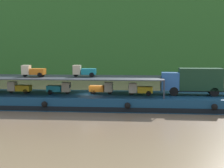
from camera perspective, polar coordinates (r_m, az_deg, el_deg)
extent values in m
plane|color=#7F664C|center=(41.22, -3.38, -3.71)|extent=(400.00, 400.00, 0.00)
cube|color=#33702D|center=(98.55, 1.79, 12.49)|extent=(125.95, 26.20, 36.92)
cube|color=navy|center=(41.11, -3.39, -2.67)|extent=(33.52, 7.90, 1.50)
cube|color=black|center=(37.30, -4.32, -4.16)|extent=(32.85, 0.06, 0.50)
sphere|color=black|center=(38.06, -11.03, -3.28)|extent=(0.65, 0.65, 0.65)
sphere|color=black|center=(36.56, 2.56, -3.55)|extent=(0.65, 0.65, 0.65)
sphere|color=black|center=(37.21, 16.47, -3.62)|extent=(0.65, 0.65, 0.65)
cube|color=#285BA3|center=(40.58, 9.51, 0.49)|extent=(2.05, 2.23, 2.00)
cube|color=#192833|center=(40.52, 8.06, 1.00)|extent=(0.11, 1.84, 0.60)
cube|color=#193823|center=(40.86, 14.29, 0.78)|extent=(4.86, 2.42, 2.50)
cube|color=black|center=(40.98, 14.24, -1.03)|extent=(6.83, 1.55, 0.20)
cylinder|color=black|center=(41.71, 9.97, -0.90)|extent=(1.01, 0.31, 1.00)
cylinder|color=black|center=(39.71, 10.13, -1.23)|extent=(1.01, 0.31, 1.00)
cylinder|color=black|center=(42.19, 16.01, -0.96)|extent=(1.01, 0.31, 1.00)
cylinder|color=black|center=(40.21, 16.46, -1.29)|extent=(1.01, 0.31, 1.00)
cylinder|color=#2D333D|center=(43.91, 8.04, 0.11)|extent=(0.16, 0.16, 2.00)
cylinder|color=#2D333D|center=(37.02, 8.53, -0.92)|extent=(0.16, 0.16, 2.00)
cube|color=#2D333D|center=(41.56, -8.59, 1.11)|extent=(24.32, 7.10, 0.10)
cube|color=gold|center=(42.85, -14.28, -0.64)|extent=(1.71, 1.21, 0.70)
cube|color=beige|center=(43.33, -16.03, -0.35)|extent=(0.91, 1.01, 1.10)
cube|color=#19232D|center=(43.49, -16.61, -0.20)|extent=(0.05, 0.85, 0.38)
cylinder|color=black|center=(43.44, -16.19, -1.07)|extent=(0.56, 0.14, 0.56)
cylinder|color=black|center=(43.25, -13.53, -1.03)|extent=(0.56, 0.14, 0.56)
cylinder|color=black|center=(42.25, -14.01, -1.20)|extent=(0.56, 0.14, 0.56)
cube|color=teal|center=(41.49, -9.40, -0.74)|extent=(1.72, 1.22, 0.70)
cube|color=#C6B793|center=(41.11, -7.52, -0.49)|extent=(0.91, 1.01, 1.10)
cube|color=#19232D|center=(40.99, -6.88, -0.35)|extent=(0.05, 0.85, 0.38)
cylinder|color=black|center=(41.14, -7.31, -1.26)|extent=(0.56, 0.15, 0.56)
cylinder|color=black|center=(41.13, -10.12, -1.30)|extent=(0.56, 0.15, 0.56)
cylinder|color=black|center=(42.14, -9.72, -1.13)|extent=(0.56, 0.15, 0.56)
cube|color=orange|center=(40.94, -2.51, -0.76)|extent=(1.74, 1.25, 0.70)
cube|color=beige|center=(40.71, -0.56, -0.50)|extent=(0.93, 1.03, 1.10)
cube|color=#19232D|center=(40.64, 0.09, -0.36)|extent=(0.07, 0.85, 0.38)
cylinder|color=black|center=(40.75, -0.35, -1.28)|extent=(0.56, 0.16, 0.56)
cylinder|color=black|center=(40.54, -3.19, -1.32)|extent=(0.56, 0.16, 0.56)
cylinder|color=black|center=(41.57, -2.92, -1.15)|extent=(0.56, 0.16, 0.56)
cube|color=gold|center=(39.95, 5.41, -0.93)|extent=(1.76, 1.28, 0.70)
cube|color=beige|center=(39.89, 3.40, -0.64)|extent=(0.95, 1.04, 1.10)
cube|color=#19232D|center=(39.87, 2.73, -0.48)|extent=(0.08, 0.85, 0.38)
cylinder|color=black|center=(39.95, 3.18, -1.42)|extent=(0.57, 0.17, 0.56)
cylinder|color=black|center=(40.54, 5.93, -1.34)|extent=(0.57, 0.17, 0.56)
cylinder|color=black|center=(39.49, 6.02, -1.53)|extent=(0.57, 0.17, 0.56)
cube|color=orange|center=(41.83, -12.07, 2.01)|extent=(1.70, 1.20, 0.70)
cube|color=beige|center=(42.27, -13.89, 2.28)|extent=(0.90, 1.00, 1.10)
cube|color=#19232D|center=(42.42, -14.49, 2.42)|extent=(0.04, 0.85, 0.38)
cylinder|color=black|center=(42.35, -14.06, 1.53)|extent=(0.56, 0.14, 0.56)
cylinder|color=black|center=(42.24, -11.33, 1.58)|extent=(0.56, 0.14, 0.56)
cylinder|color=black|center=(41.23, -11.76, 1.48)|extent=(0.56, 0.14, 0.56)
cube|color=teal|center=(41.03, -3.83, 2.05)|extent=(1.76, 1.28, 0.70)
cube|color=#C6B793|center=(41.20, -5.77, 2.33)|extent=(0.95, 1.04, 1.10)
cube|color=#19232D|center=(41.27, -6.41, 2.48)|extent=(0.08, 0.85, 0.38)
cylinder|color=black|center=(41.26, -5.96, 1.57)|extent=(0.57, 0.17, 0.56)
cylinder|color=black|center=(41.54, -3.19, 1.62)|extent=(0.57, 0.17, 0.56)
cylinder|color=black|center=(40.49, -3.35, 1.51)|extent=(0.57, 0.17, 0.56)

